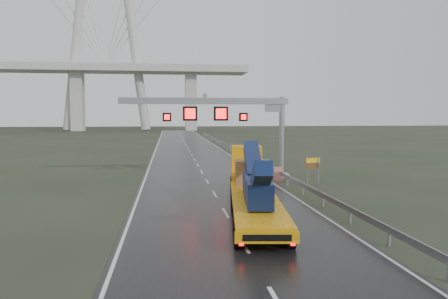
{
  "coord_description": "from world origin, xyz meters",
  "views": [
    {
      "loc": [
        -3.16,
        -20.14,
        5.57
      ],
      "look_at": [
        0.62,
        9.61,
        3.2
      ],
      "focal_mm": 35.0,
      "sensor_mm": 36.0,
      "label": 1
    }
  ],
  "objects": [
    {
      "name": "ground",
      "position": [
        0.0,
        0.0,
        0.0
      ],
      "size": [
        400.0,
        400.0,
        0.0
      ],
      "primitive_type": "plane",
      "color": "#262C1F",
      "rests_on": "ground"
    },
    {
      "name": "road",
      "position": [
        0.0,
        40.0,
        0.01
      ],
      "size": [
        11.0,
        200.0,
        0.02
      ],
      "primitive_type": "cube",
      "color": "black",
      "rests_on": "ground"
    },
    {
      "name": "striped_barrier",
      "position": [
        6.0,
        15.53,
        0.6
      ],
      "size": [
        0.77,
        0.53,
        1.19
      ],
      "primitive_type": "cube",
      "rotation": [
        0.0,
        0.0,
        -0.23
      ],
      "color": "red",
      "rests_on": "ground"
    },
    {
      "name": "exit_sign_pair",
      "position": [
        8.19,
        13.1,
        1.55
      ],
      "size": [
        1.25,
        0.45,
        2.22
      ],
      "rotation": [
        0.0,
        0.0,
        0.31
      ],
      "color": "gray",
      "rests_on": "ground"
    },
    {
      "name": "sign_gantry",
      "position": [
        2.1,
        17.99,
        5.61
      ],
      "size": [
        14.9,
        1.2,
        7.42
      ],
      "color": "beige",
      "rests_on": "ground"
    },
    {
      "name": "guardrail",
      "position": [
        6.1,
        30.0,
        0.7
      ],
      "size": [
        0.2,
        140.0,
        1.4
      ],
      "primitive_type": null,
      "color": "gray",
      "rests_on": "ground"
    },
    {
      "name": "heavy_haul_truck",
      "position": [
        1.88,
        6.14,
        1.53
      ],
      "size": [
        4.49,
        17.0,
        3.96
      ],
      "rotation": [
        0.0,
        0.0,
        -0.13
      ],
      "color": "yellow",
      "rests_on": "ground"
    }
  ]
}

